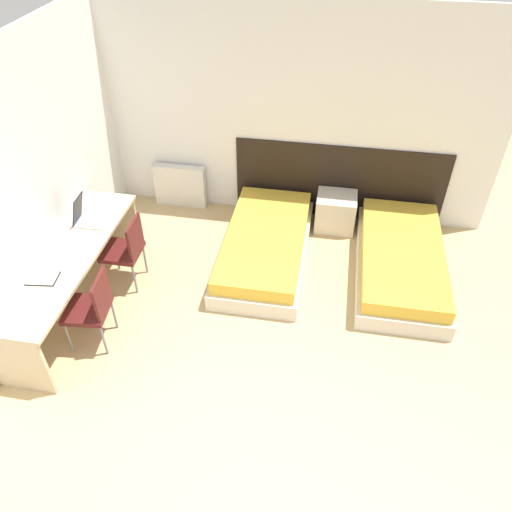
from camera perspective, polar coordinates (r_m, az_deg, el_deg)
ground_plane at (r=4.43m, az=-4.97°, el=-22.93°), size 20.00×20.00×0.00m
wall_back at (r=6.29m, az=2.78°, el=15.66°), size 5.33×0.05×2.70m
wall_left at (r=5.42m, az=-24.10°, el=7.81°), size 0.05×4.75×2.70m
headboard_panel at (r=6.60m, az=9.44°, el=8.26°), size 2.69×0.03×1.04m
bed_near_window at (r=5.99m, az=1.02°, el=1.17°), size 0.99×2.00×0.37m
bed_near_door at (r=6.02m, az=16.22°, el=-0.52°), size 0.99×2.00×0.37m
nightstand at (r=6.55m, az=9.07°, el=5.02°), size 0.50×0.44×0.47m
radiator at (r=6.95m, az=-8.68°, el=7.96°), size 0.71×0.12×0.60m
desk at (r=5.47m, az=-20.49°, el=-0.88°), size 0.62×2.28×0.72m
chair_near_laptop at (r=5.65m, az=-14.60°, el=0.87°), size 0.41×0.41×0.85m
chair_near_notebook at (r=5.07m, az=-18.23°, el=-5.46°), size 0.45×0.45×0.85m
laptop at (r=5.70m, az=-18.77°, el=4.15°), size 0.35×0.24×0.34m
open_notebook at (r=5.16m, az=-23.20°, el=-2.35°), size 0.30×0.24×0.02m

